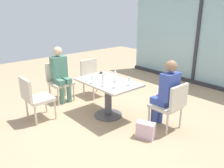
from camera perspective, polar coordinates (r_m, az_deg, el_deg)
The scene contains 18 objects.
ground_plane at distance 4.74m, azimuth -0.92°, elevation -7.72°, with size 12.00×12.00×0.00m, color tan.
window_wall_backdrop at distance 6.82m, azimuth 20.31°, elevation 10.00°, with size 4.46×0.10×2.70m.
dining_table_main at distance 4.53m, azimuth -0.95°, elevation -1.71°, with size 1.24×0.79×0.73m.
chair_far_right at distance 4.16m, azimuth 14.21°, elevation -4.74°, with size 0.50×0.46×0.87m.
chair_side_end at distance 5.49m, azimuth -12.98°, elevation 1.14°, with size 0.50×0.46×0.87m.
chair_front_left at distance 4.59m, azimuth -18.52°, elevation -2.88°, with size 0.46×0.50×0.87m.
chair_far_left at distance 5.66m, azimuth -4.82°, elevation 2.07°, with size 0.50×0.46×0.87m.
person_far_right at distance 4.14m, azimuth 13.20°, elevation -1.72°, with size 0.39×0.34×1.26m.
person_side_end at distance 5.34m, azimuth -12.57°, elevation 2.95°, with size 0.39×0.34×1.26m.
wine_glass_0 at distance 4.16m, azimuth -2.19°, elevation 1.24°, with size 0.07×0.07×0.18m.
wine_glass_1 at distance 4.19m, azimuth 4.37°, elevation 1.34°, with size 0.07×0.07×0.18m.
wine_glass_2 at distance 4.62m, azimuth 0.79°, elevation 3.05°, with size 0.07×0.07×0.18m.
wine_glass_3 at distance 4.31m, azimuth -2.07°, elevation 1.88°, with size 0.07×0.07×0.18m.
wine_glass_4 at distance 4.31m, azimuth -4.94°, elevation 1.82°, with size 0.07×0.07×0.18m.
wine_glass_5 at distance 4.06m, azimuth 0.84°, elevation 0.81°, with size 0.07×0.07×0.18m.
coffee_cup at distance 4.79m, azimuth -1.93°, elevation 2.53°, with size 0.08×0.08×0.09m, color white.
cell_phone_on_table at distance 5.02m, azimuth -2.62°, elevation 2.79°, with size 0.07×0.14×0.01m, color black.
handbag_0 at distance 3.98m, azimuth 8.27°, elevation -11.20°, with size 0.30×0.16×0.28m, color beige.
Camera 1 is at (3.25, -2.74, 2.11)m, focal length 37.15 mm.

